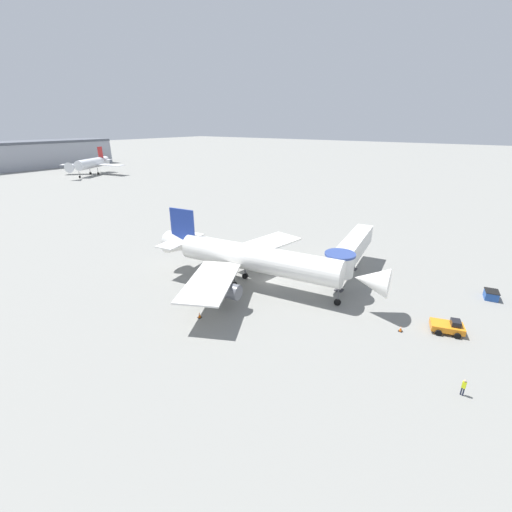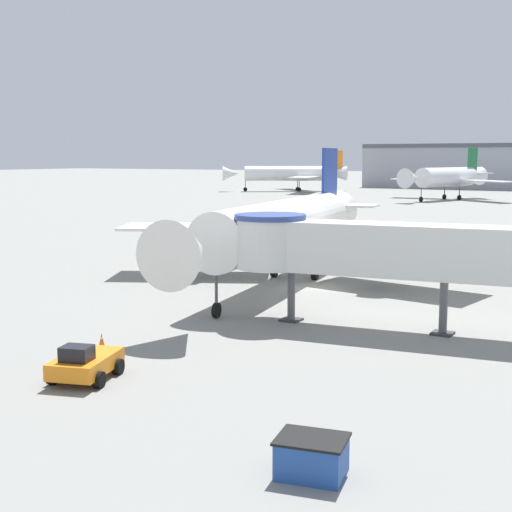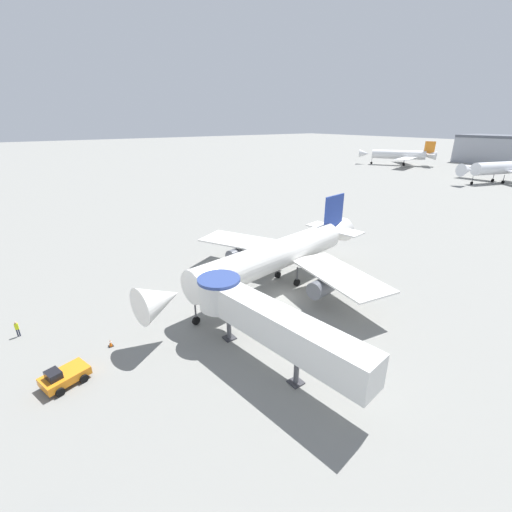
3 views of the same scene
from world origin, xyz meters
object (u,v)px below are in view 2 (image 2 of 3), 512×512
Objects in this scene: pushback_tug_orange at (85,363)px; background_jet_green_tail at (448,177)px; service_container_blue at (312,456)px; traffic_cone_port_wing at (169,267)px; traffic_cone_near_nose at (102,340)px; main_airplane at (285,226)px; background_jet_orange_tail at (290,173)px; jet_bridge at (370,248)px.

pushback_tug_orange is 136.22m from background_jet_green_tail.
service_container_blue reaches higher than traffic_cone_port_wing.
main_airplane is at bearing 91.07° from traffic_cone_near_nose.
service_container_blue is 3.19× the size of traffic_cone_near_nose.
traffic_cone_port_wing is (-14.18, 25.13, -0.36)m from pushback_tug_orange.
traffic_cone_port_wing is 0.02× the size of background_jet_orange_tail.
traffic_cone_port_wing is 23.63m from traffic_cone_near_nose.
background_jet_green_tail is (-19.98, 134.68, 4.28)m from pushback_tug_orange.
jet_bridge is 19.35m from service_container_blue.
pushback_tug_orange reaches higher than traffic_cone_near_nose.
background_jet_green_tail is at bearing 97.44° from traffic_cone_near_nose.
traffic_cone_near_nose is at bearing -61.61° from traffic_cone_port_wing.
main_airplane is at bearing 118.69° from service_container_blue.
background_jet_green_tail reaches higher than main_airplane.
traffic_cone_near_nose is 131.53m from background_jet_green_tail.
traffic_cone_port_wing is at bearing -69.41° from background_jet_green_tail.
background_jet_orange_tail is (-64.71, 128.72, 0.57)m from main_airplane.
jet_bridge is at bearing -4.91° from background_jet_orange_tail.
service_container_blue is 176.51m from background_jet_orange_tail.
main_airplane is 144.07m from background_jet_orange_tail.
main_airplane is 32.62m from service_container_blue.
jet_bridge is 157.92m from background_jet_orange_tail.
traffic_cone_near_nose is at bearing 107.62° from pushback_tug_orange.
traffic_cone_port_wing is (-26.41, 28.69, -0.23)m from service_container_blue.
jet_bridge reaches higher than service_container_blue.
background_jet_green_tail reaches higher than traffic_cone_near_nose.
pushback_tug_orange reaches higher than traffic_cone_port_wing.
background_jet_green_tail is (-27.10, 119.97, 0.58)m from jet_bridge.
background_jet_green_tail is (-5.79, 109.55, 4.64)m from traffic_cone_port_wing.
service_container_blue is (15.56, -28.43, -3.69)m from main_airplane.
service_container_blue is 0.07× the size of background_jet_orange_tail.
traffic_cone_near_nose is 162.89m from background_jet_orange_tail.
jet_bridge is (10.46, -10.16, 0.15)m from main_airplane.
traffic_cone_near_nose is 0.03× the size of background_jet_green_tail.
background_jet_orange_tail is (-65.09, 149.25, 4.50)m from traffic_cone_near_nose.
service_container_blue is at bearing -32.82° from pushback_tug_orange.
main_airplane is 46.20× the size of traffic_cone_near_nose.
pushback_tug_orange is 28.86m from traffic_cone_port_wing.
pushback_tug_orange is 1.67× the size of service_container_blue.
service_container_blue is 142.01m from background_jet_green_tail.
background_jet_orange_tail reaches higher than pushback_tug_orange.
main_airplane is at bearing -1.34° from traffic_cone_port_wing.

